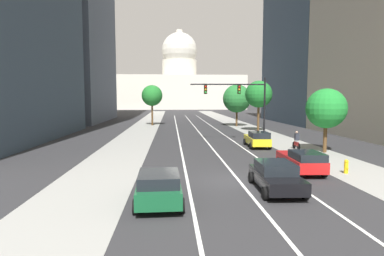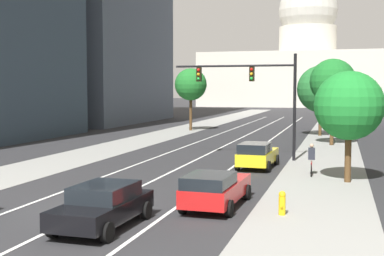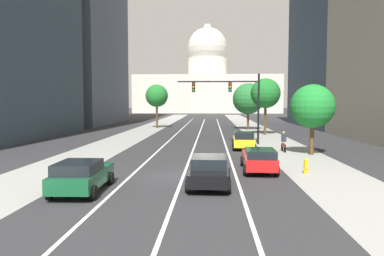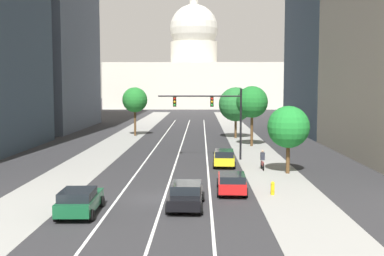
% 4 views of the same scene
% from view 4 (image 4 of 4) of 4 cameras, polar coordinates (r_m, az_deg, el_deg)
% --- Properties ---
extents(ground_plane, '(400.00, 400.00, 0.00)m').
position_cam_4_polar(ground_plane, '(70.33, -0.86, -0.82)').
color(ground_plane, '#2B2B2D').
extents(sidewalk_left, '(4.63, 130.00, 0.01)m').
position_cam_4_polar(sidewalk_left, '(66.17, -8.16, -1.24)').
color(sidewalk_left, gray).
rests_on(sidewalk_left, ground).
extents(sidewalk_right, '(4.63, 130.00, 0.01)m').
position_cam_4_polar(sidewalk_right, '(65.58, 6.22, -1.28)').
color(sidewalk_right, gray).
rests_on(sidewalk_right, ground).
extents(lane_stripe_left, '(0.16, 90.00, 0.01)m').
position_cam_4_polar(lane_stripe_left, '(55.65, -4.43, -2.39)').
color(lane_stripe_left, white).
rests_on(lane_stripe_left, ground).
extents(lane_stripe_center, '(0.16, 90.00, 0.01)m').
position_cam_4_polar(lane_stripe_center, '(55.44, -1.38, -2.41)').
color(lane_stripe_center, white).
rests_on(lane_stripe_center, ground).
extents(lane_stripe_right, '(0.16, 90.00, 0.01)m').
position_cam_4_polar(lane_stripe_right, '(55.39, 1.69, -2.42)').
color(lane_stripe_right, white).
rests_on(lane_stripe_right, ground).
extents(office_tower_far_right, '(15.48, 25.91, 31.05)m').
position_cam_4_polar(office_tower_far_right, '(77.89, 18.09, 10.97)').
color(office_tower_far_right, '#334251').
rests_on(office_tower_far_right, ground).
extents(capitol_building, '(54.95, 26.94, 34.53)m').
position_cam_4_polar(capitol_building, '(157.71, 0.22, 6.23)').
color(capitol_building, beige).
rests_on(capitol_building, ground).
extents(car_black, '(2.23, 4.56, 1.46)m').
position_cam_4_polar(car_black, '(28.70, -0.71, -7.94)').
color(car_black, black).
rests_on(car_black, ground).
extents(car_red, '(2.13, 4.74, 1.47)m').
position_cam_4_polar(car_red, '(32.57, 4.74, -6.37)').
color(car_red, red).
rests_on(car_red, ground).
extents(car_green, '(2.22, 4.53, 1.51)m').
position_cam_4_polar(car_green, '(27.90, -13.22, -8.40)').
color(car_green, '#14512D').
rests_on(car_green, ground).
extents(car_yellow, '(2.12, 4.48, 1.56)m').
position_cam_4_polar(car_yellow, '(43.05, 3.84, -3.50)').
color(car_yellow, yellow).
rests_on(car_yellow, ground).
extents(traffic_signal_mast, '(8.14, 0.39, 6.95)m').
position_cam_4_polar(traffic_signal_mast, '(46.59, 2.74, 2.16)').
color(traffic_signal_mast, black).
rests_on(traffic_signal_mast, ground).
extents(fire_hydrant, '(0.26, 0.35, 0.91)m').
position_cam_4_polar(fire_hydrant, '(32.40, 9.56, -7.05)').
color(fire_hydrant, yellow).
rests_on(fire_hydrant, ground).
extents(cyclist, '(0.37, 1.70, 1.72)m').
position_cam_4_polar(cyclist, '(41.70, 8.38, -3.78)').
color(cyclist, black).
rests_on(cyclist, ground).
extents(street_tree_far_right, '(3.45, 3.45, 5.58)m').
position_cam_4_polar(street_tree_far_right, '(39.97, 11.39, 0.10)').
color(street_tree_far_right, '#51381E').
rests_on(street_tree_far_right, ground).
extents(street_tree_near_left, '(3.60, 3.60, 6.98)m').
position_cam_4_polar(street_tree_near_left, '(69.31, -6.81, 3.32)').
color(street_tree_near_left, '#51381E').
rests_on(street_tree_near_left, ground).
extents(street_tree_mid_right, '(3.77, 3.77, 7.17)m').
position_cam_4_polar(street_tree_mid_right, '(57.33, 7.15, 3.07)').
color(street_tree_mid_right, '#51381E').
rests_on(street_tree_mid_right, ground).
extents(street_tree_near_right, '(4.69, 4.69, 7.01)m').
position_cam_4_polar(street_tree_near_right, '(66.09, 5.23, 2.82)').
color(street_tree_near_right, '#51381E').
rests_on(street_tree_near_right, ground).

